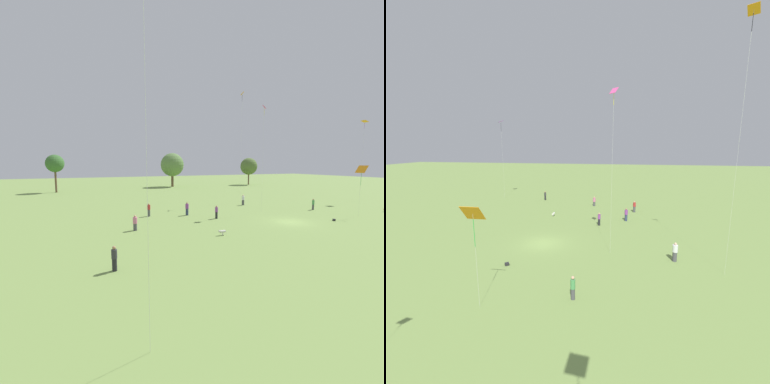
% 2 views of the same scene
% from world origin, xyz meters
% --- Properties ---
extents(ground_plane, '(240.00, 240.00, 0.00)m').
position_xyz_m(ground_plane, '(0.00, 0.00, 0.00)').
color(ground_plane, '#7A994C').
extents(person_0, '(0.49, 0.49, 1.75)m').
position_xyz_m(person_0, '(9.63, 5.15, 0.88)').
color(person_0, '#4C4C51').
rests_on(person_0, ground_plane).
extents(person_1, '(0.55, 0.55, 1.85)m').
position_xyz_m(person_1, '(-10.21, 8.99, 0.91)').
color(person_1, '#333D5B').
rests_on(person_1, ground_plane).
extents(person_2, '(0.54, 0.54, 1.72)m').
position_xyz_m(person_2, '(-21.82, -6.52, 0.86)').
color(person_2, '#232328').
rests_on(person_2, ground_plane).
extents(person_3, '(0.65, 0.65, 1.70)m').
position_xyz_m(person_3, '(-18.51, 3.52, 0.83)').
color(person_3, '#4C4C51').
rests_on(person_3, ground_plane).
extents(person_4, '(0.65, 0.65, 1.83)m').
position_xyz_m(person_4, '(2.12, 13.31, 0.89)').
color(person_4, '#4C4C51').
rests_on(person_4, ground_plane).
extents(person_5, '(0.42, 0.42, 1.75)m').
position_xyz_m(person_5, '(-7.49, 5.40, 0.88)').
color(person_5, '#232328').
rests_on(person_5, ground_plane).
extents(person_6, '(0.62, 0.62, 1.81)m').
position_xyz_m(person_6, '(-15.34, 10.34, 0.89)').
color(person_6, '#4C4C51').
rests_on(person_6, ground_plane).
extents(kite_0, '(1.29, 1.27, 15.26)m').
position_xyz_m(kite_0, '(-21.47, -14.87, 14.38)').
color(kite_0, purple).
rests_on(kite_0, ground_plane).
extents(kite_2, '(0.85, 0.88, 15.71)m').
position_xyz_m(kite_2, '(1.32, 7.33, 14.31)').
color(kite_2, '#E54C99').
rests_on(kite_2, ground_plane).
extents(kite_3, '(0.87, 1.31, 6.97)m').
position_xyz_m(kite_3, '(11.52, -0.83, 6.32)').
color(kite_3, orange).
rests_on(kite_3, ground_plane).
extents(kite_4, '(0.87, 0.94, 20.25)m').
position_xyz_m(kite_4, '(3.98, 16.99, 18.35)').
color(kite_4, orange).
rests_on(kite_4, ground_plane).
extents(dog_1, '(0.77, 0.32, 0.56)m').
position_xyz_m(dog_1, '(-10.82, -1.84, 0.38)').
color(dog_1, silver).
rests_on(dog_1, ground_plane).
extents(picnic_bag_0, '(0.46, 0.46, 0.24)m').
position_xyz_m(picnic_bag_0, '(5.59, -1.67, 0.12)').
color(picnic_bag_0, '#262628').
rests_on(picnic_bag_0, ground_plane).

